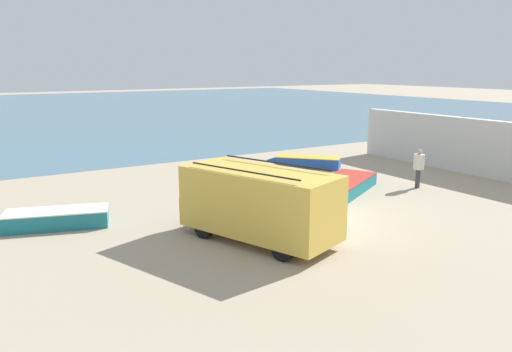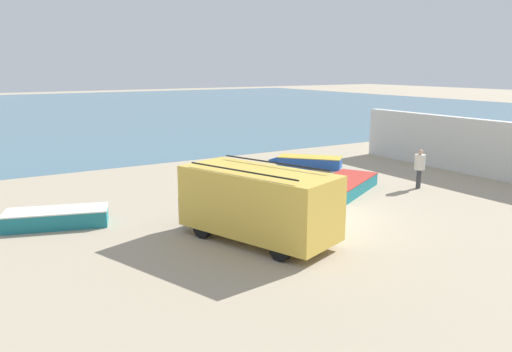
# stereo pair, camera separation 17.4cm
# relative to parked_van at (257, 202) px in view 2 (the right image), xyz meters

# --- Properties ---
(ground_plane) EXTENTS (200.00, 200.00, 0.00)m
(ground_plane) POSITION_rel_parked_van_xyz_m (3.20, 1.43, -1.23)
(ground_plane) COLOR tan
(sea_water) EXTENTS (120.00, 80.00, 0.01)m
(sea_water) POSITION_rel_parked_van_xyz_m (3.20, 53.43, -1.22)
(sea_water) COLOR #477084
(sea_water) RESTS_ON ground_plane
(harbor_wall) EXTENTS (0.50, 14.47, 2.76)m
(harbor_wall) POSITION_rel_parked_van_xyz_m (14.25, 2.43, 0.15)
(harbor_wall) COLOR silver
(harbor_wall) RESTS_ON ground_plane
(parked_van) EXTENTS (3.57, 5.36, 2.35)m
(parked_van) POSITION_rel_parked_van_xyz_m (0.00, 0.00, 0.00)
(parked_van) COLOR gold
(parked_van) RESTS_ON ground_plane
(fishing_rowboat_0) EXTENTS (4.09, 2.17, 0.58)m
(fishing_rowboat_0) POSITION_rel_parked_van_xyz_m (-5.16, 4.75, -0.94)
(fishing_rowboat_0) COLOR #1E757F
(fishing_rowboat_0) RESTS_ON ground_plane
(fishing_rowboat_1) EXTENTS (4.99, 3.50, 0.55)m
(fishing_rowboat_1) POSITION_rel_parked_van_xyz_m (6.24, 3.19, -0.95)
(fishing_rowboat_1) COLOR #1E757F
(fishing_rowboat_1) RESTS_ON ground_plane
(fishing_rowboat_2) EXTENTS (3.36, 3.54, 0.59)m
(fishing_rowboat_2) POSITION_rel_parked_van_xyz_m (8.25, 8.33, -0.93)
(fishing_rowboat_2) COLOR #234CA3
(fishing_rowboat_2) RESTS_ON ground_plane
(fisherman_0) EXTENTS (0.42, 0.42, 1.60)m
(fisherman_0) POSITION_rel_parked_van_xyz_m (2.03, 3.32, -0.27)
(fisherman_0) COLOR #5B564C
(fisherman_0) RESTS_ON ground_plane
(fisherman_1) EXTENTS (0.46, 0.46, 1.74)m
(fisherman_1) POSITION_rel_parked_van_xyz_m (9.60, 2.03, -0.19)
(fisherman_1) COLOR #38383D
(fisherman_1) RESTS_ON ground_plane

